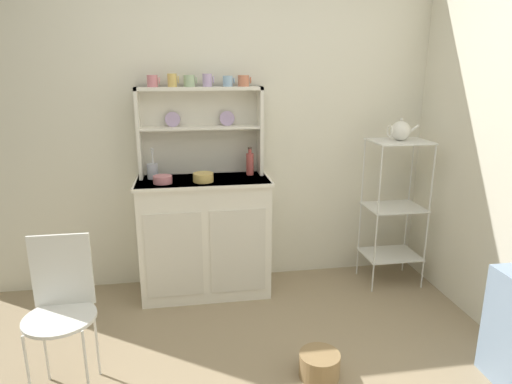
{
  "coord_description": "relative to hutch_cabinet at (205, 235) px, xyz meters",
  "views": [
    {
      "loc": [
        -0.32,
        -1.8,
        1.67
      ],
      "look_at": [
        0.16,
        1.12,
        0.85
      ],
      "focal_mm": 31.42,
      "sensor_mm": 36.0,
      "label": 1
    }
  ],
  "objects": [
    {
      "name": "cup_sage_2",
      "position": [
        -0.07,
        0.12,
        1.13
      ],
      "size": [
        0.09,
        0.08,
        0.08
      ],
      "color": "#9EB78E",
      "rests_on": "hutch_shelf_unit"
    },
    {
      "name": "wire_chair",
      "position": [
        -0.78,
        -0.97,
        0.06
      ],
      "size": [
        0.36,
        0.36,
        0.85
      ],
      "rotation": [
        0.0,
        0.0,
        0.38
      ],
      "color": "white",
      "rests_on": "ground"
    },
    {
      "name": "hutch_cabinet",
      "position": [
        0.0,
        0.0,
        0.0
      ],
      "size": [
        0.97,
        0.45,
        0.89
      ],
      "color": "white",
      "rests_on": "ground"
    },
    {
      "name": "jam_bottle",
      "position": [
        0.36,
        0.09,
        0.52
      ],
      "size": [
        0.06,
        0.06,
        0.21
      ],
      "color": "#B74C47",
      "rests_on": "hutch_cabinet"
    },
    {
      "name": "wall_back",
      "position": [
        0.19,
        0.26,
        0.79
      ],
      "size": [
        3.84,
        0.05,
        2.5
      ],
      "primitive_type": "cube",
      "color": "silver",
      "rests_on": "ground"
    },
    {
      "name": "bowl_floral_medium",
      "position": [
        0.0,
        -0.07,
        0.47
      ],
      "size": [
        0.14,
        0.14,
        0.06
      ],
      "primitive_type": "cylinder",
      "color": "#DBB760",
      "rests_on": "hutch_cabinet"
    },
    {
      "name": "floor_basket",
      "position": [
        0.57,
        -1.11,
        -0.39
      ],
      "size": [
        0.23,
        0.23,
        0.14
      ],
      "primitive_type": "cylinder",
      "color": "#93754C",
      "rests_on": "ground"
    },
    {
      "name": "cup_rose_0",
      "position": [
        -0.32,
        0.12,
        1.13
      ],
      "size": [
        0.09,
        0.07,
        0.08
      ],
      "color": "#D17A84",
      "rests_on": "hutch_shelf_unit"
    },
    {
      "name": "cup_sky_4",
      "position": [
        0.21,
        0.12,
        1.12
      ],
      "size": [
        0.08,
        0.07,
        0.08
      ],
      "color": "#8EB2D1",
      "rests_on": "hutch_shelf_unit"
    },
    {
      "name": "cup_gold_1",
      "position": [
        -0.19,
        0.12,
        1.13
      ],
      "size": [
        0.08,
        0.06,
        0.09
      ],
      "color": "#DBB760",
      "rests_on": "hutch_shelf_unit"
    },
    {
      "name": "porcelain_teapot",
      "position": [
        1.47,
        -0.06,
        0.76
      ],
      "size": [
        0.24,
        0.15,
        0.17
      ],
      "color": "white",
      "rests_on": "bakers_rack"
    },
    {
      "name": "cup_terracotta_5",
      "position": [
        0.32,
        0.12,
        1.12
      ],
      "size": [
        0.1,
        0.08,
        0.08
      ],
      "color": "#C67556",
      "rests_on": "hutch_shelf_unit"
    },
    {
      "name": "bowl_mixing_large",
      "position": [
        -0.28,
        -0.07,
        0.46
      ],
      "size": [
        0.13,
        0.13,
        0.05
      ],
      "primitive_type": "cylinder",
      "color": "#D17A84",
      "rests_on": "hutch_cabinet"
    },
    {
      "name": "bakers_rack",
      "position": [
        1.47,
        -0.06,
        0.22
      ],
      "size": [
        0.43,
        0.34,
        1.15
      ],
      "color": "silver",
      "rests_on": "ground"
    },
    {
      "name": "cup_lilac_3",
      "position": [
        0.06,
        0.12,
        1.13
      ],
      "size": [
        0.08,
        0.07,
        0.09
      ],
      "color": "#B79ECC",
      "rests_on": "hutch_shelf_unit"
    },
    {
      "name": "utensil_jar",
      "position": [
        -0.36,
        0.08,
        0.49
      ],
      "size": [
        0.08,
        0.08,
        0.22
      ],
      "color": "#B2B7C6",
      "rests_on": "hutch_cabinet"
    },
    {
      "name": "hutch_shelf_unit",
      "position": [
        0.0,
        0.16,
        0.82
      ],
      "size": [
        0.91,
        0.18,
        0.65
      ],
      "color": "silver",
      "rests_on": "hutch_cabinet"
    }
  ]
}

